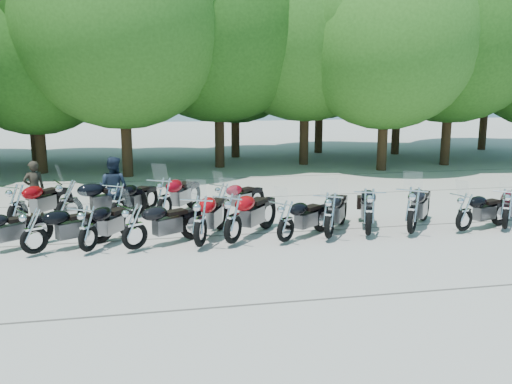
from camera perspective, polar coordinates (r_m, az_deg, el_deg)
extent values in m
plane|color=gray|center=(12.61, 1.31, -6.22)|extent=(90.00, 90.00, 0.00)
cylinder|color=#3A2614|center=(25.13, -21.79, 5.59)|extent=(0.44, 0.44, 3.31)
sphere|color=#286319|center=(25.08, -22.42, 13.94)|extent=(7.31, 7.31, 7.31)
cylinder|color=#3A2614|center=(23.09, -13.52, 6.43)|extent=(0.44, 0.44, 3.93)
sphere|color=#357721|center=(23.15, -14.04, 17.23)|extent=(8.70, 8.70, 8.70)
cylinder|color=#3A2614|center=(25.10, -3.88, 7.30)|extent=(0.44, 0.44, 4.13)
sphere|color=#286319|center=(25.20, -4.02, 17.73)|extent=(9.13, 9.13, 9.13)
cylinder|color=#3A2614|center=(26.03, 5.10, 7.38)|extent=(0.44, 0.44, 4.09)
sphere|color=#357721|center=(26.12, 5.29, 17.35)|extent=(9.04, 9.04, 9.04)
cylinder|color=#3A2614|center=(24.82, 13.22, 6.39)|extent=(0.44, 0.44, 3.62)
sphere|color=#357721|center=(24.82, 13.64, 15.65)|extent=(8.00, 8.00, 8.00)
cylinder|color=#3A2614|center=(27.33, 19.46, 6.85)|extent=(0.44, 0.44, 3.98)
sphere|color=#286319|center=(27.39, 20.08, 16.07)|extent=(8.79, 8.79, 8.79)
cylinder|color=#3A2614|center=(29.36, -22.34, 6.47)|extent=(0.44, 0.44, 3.52)
sphere|color=#357721|center=(29.35, -22.92, 14.06)|extent=(7.78, 7.78, 7.78)
cylinder|color=#3A2614|center=(28.28, -13.46, 6.74)|extent=(0.44, 0.44, 3.42)
sphere|color=#286319|center=(28.26, -13.83, 14.42)|extent=(7.56, 7.56, 7.56)
cylinder|color=#3A2614|center=(28.63, -2.19, 7.24)|extent=(0.44, 0.44, 3.56)
sphere|color=#286319|center=(28.62, -2.25, 15.14)|extent=(7.88, 7.88, 7.88)
cylinder|color=#3A2614|center=(30.72, 6.64, 7.63)|extent=(0.44, 0.44, 3.76)
sphere|color=#286319|center=(30.74, 6.83, 15.39)|extent=(8.31, 8.31, 8.31)
cylinder|color=#3A2614|center=(30.90, 14.55, 7.24)|extent=(0.44, 0.44, 3.63)
sphere|color=#357721|center=(30.91, 14.93, 14.69)|extent=(8.02, 8.02, 8.02)
cylinder|color=#3A2614|center=(34.62, 22.90, 7.74)|extent=(0.44, 0.44, 4.37)
sphere|color=#286319|center=(34.74, 23.53, 15.72)|extent=(9.67, 9.67, 9.67)
imported|color=black|center=(16.97, -22.31, 0.32)|extent=(0.70, 0.60, 1.63)
imported|color=#1A2537|center=(15.87, -14.78, 0.41)|extent=(1.08, 0.98, 1.80)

